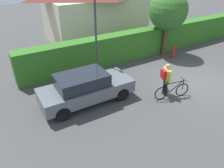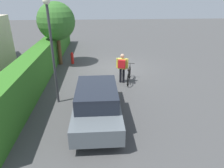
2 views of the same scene
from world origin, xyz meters
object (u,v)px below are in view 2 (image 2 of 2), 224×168
(bicycle, at_px, (129,75))
(person_rider, at_px, (122,66))
(parked_car_near, at_px, (97,102))
(fire_hydrant, at_px, (72,58))
(tree_kerbside, at_px, (56,22))
(street_lamp, at_px, (51,39))

(bicycle, distance_m, person_rider, 0.72)
(parked_car_near, distance_m, person_rider, 3.72)
(person_rider, height_order, fire_hydrant, person_rider)
(tree_kerbside, bearing_deg, bicycle, -128.91)
(bicycle, relative_size, fire_hydrant, 2.13)
(tree_kerbside, bearing_deg, street_lamp, -172.11)
(parked_car_near, relative_size, person_rider, 2.60)
(bicycle, relative_size, tree_kerbside, 0.42)
(parked_car_near, xyz_separation_m, tree_kerbside, (6.99, 2.50, 2.11))
(bicycle, height_order, fire_hydrant, bicycle)
(bicycle, height_order, tree_kerbside, tree_kerbside)
(person_rider, bearing_deg, fire_hydrant, 40.09)
(fire_hydrant, bearing_deg, tree_kerbside, 95.88)
(bicycle, bearing_deg, fire_hydrant, 44.39)
(street_lamp, height_order, fire_hydrant, street_lamp)
(parked_car_near, height_order, fire_hydrant, parked_car_near)
(parked_car_near, xyz_separation_m, person_rider, (3.46, -1.35, 0.21))
(street_lamp, relative_size, fire_hydrant, 5.36)
(parked_car_near, relative_size, fire_hydrant, 5.13)
(person_rider, height_order, street_lamp, street_lamp)
(person_rider, bearing_deg, tree_kerbside, 47.50)
(parked_car_near, distance_m, tree_kerbside, 7.72)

